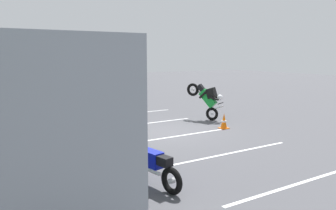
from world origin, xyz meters
name	(u,v)px	position (x,y,z in m)	size (l,w,h in m)	color
ground_plane	(164,132)	(0.00, 0.00, 0.00)	(80.00, 80.00, 0.00)	#4C4C51
tour_bus	(29,103)	(-1.16, 4.91, 1.64)	(9.87, 2.81, 3.25)	#8C939E
spectator_far_left	(134,128)	(-2.63, 2.47, 0.97)	(0.58, 0.35, 1.65)	#473823
spectator_left	(114,116)	(-1.19, 2.48, 1.05)	(0.57, 0.32, 1.76)	#473823
spectator_centre	(102,111)	(-0.03, 2.47, 1.04)	(0.58, 0.38, 1.74)	black
spectator_right	(98,106)	(1.25, 2.20, 1.02)	(0.58, 0.37, 1.72)	#473823
parked_motorcycle_silver	(150,164)	(-4.26, 2.82, 0.48)	(2.03, 0.70, 0.99)	black
parked_motorcycle_dark	(65,116)	(2.79, 3.09, 0.48)	(2.05, 0.59, 0.99)	black
stunt_motorcycle	(207,98)	(1.04, -2.86, 1.03)	(1.80, 1.17, 1.78)	black
traffic_cone	(224,121)	(-0.73, -2.37, 0.30)	(0.34, 0.34, 0.63)	orange
bay_line_a	(302,183)	(-5.96, -0.27, 0.00)	(0.12, 4.74, 0.01)	white
bay_line_b	(228,154)	(-3.40, -0.27, 0.00)	(0.12, 4.83, 0.01)	white
bay_line_c	(182,135)	(-0.83, -0.27, 0.00)	(0.12, 4.13, 0.01)	white
bay_line_d	(150,123)	(1.73, -0.27, 0.00)	(0.12, 4.07, 0.01)	white
bay_line_e	(127,114)	(4.30, -0.27, 0.00)	(0.12, 4.91, 0.01)	white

